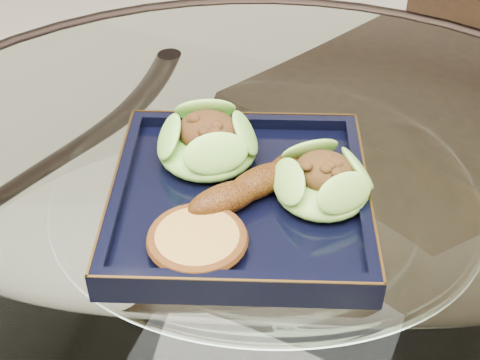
% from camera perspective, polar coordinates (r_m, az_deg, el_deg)
% --- Properties ---
extents(dining_table, '(1.13, 1.13, 0.77)m').
position_cam_1_polar(dining_table, '(0.82, 1.85, -12.25)').
color(dining_table, white).
rests_on(dining_table, ground).
extents(dining_chair, '(0.61, 0.61, 1.09)m').
position_cam_1_polar(dining_chair, '(1.17, 18.59, 4.30)').
color(dining_chair, black).
rests_on(dining_chair, ground).
extents(navy_plate, '(0.36, 0.36, 0.02)m').
position_cam_1_polar(navy_plate, '(0.71, 0.00, -1.86)').
color(navy_plate, black).
rests_on(navy_plate, dining_table).
extents(lettuce_wrap_left, '(0.13, 0.13, 0.04)m').
position_cam_1_polar(lettuce_wrap_left, '(0.75, -2.79, 3.06)').
color(lettuce_wrap_left, '#65AE32').
rests_on(lettuce_wrap_left, navy_plate).
extents(lettuce_wrap_right, '(0.13, 0.13, 0.04)m').
position_cam_1_polar(lettuce_wrap_right, '(0.70, 7.04, -0.31)').
color(lettuce_wrap_right, '#5C952B').
rests_on(lettuce_wrap_right, navy_plate).
extents(roasted_plantain, '(0.11, 0.16, 0.03)m').
position_cam_1_polar(roasted_plantain, '(0.70, 1.63, -0.18)').
color(roasted_plantain, '#5B2D09').
rests_on(roasted_plantain, navy_plate).
extents(crumb_patty, '(0.09, 0.09, 0.02)m').
position_cam_1_polar(crumb_patty, '(0.65, -3.66, -5.21)').
color(crumb_patty, '#B47D3C').
rests_on(crumb_patty, navy_plate).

